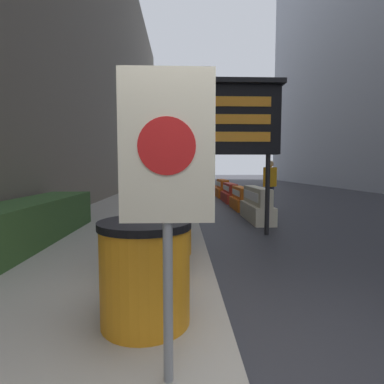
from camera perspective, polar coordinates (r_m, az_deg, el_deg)
The scene contains 15 objects.
building_left_facade at distance 13.47m, azimuth -19.48°, elevation 29.88°, with size 0.40×50.40×14.53m.
hedge_strip at distance 5.68m, azimuth -30.39°, elevation -5.64°, with size 0.90×4.93×0.75m.
barrel_drum_foreground at distance 2.66m, azimuth -8.89°, elevation -14.79°, with size 0.78×0.78×0.88m.
barrel_drum_middle at distance 3.64m, azimuth -7.03°, elevation -9.40°, with size 0.78×0.78×0.88m.
barrel_drum_back at distance 4.64m, azimuth -4.85°, elevation -6.32°, with size 0.78×0.78×0.88m.
warning_sign at distance 1.76m, azimuth -4.77°, elevation 3.91°, with size 0.56×0.08×1.89m.
message_board at distance 6.54m, azimuth 6.61°, elevation 13.52°, with size 2.39×0.36×3.29m.
jersey_barrier_cream at distance 8.49m, azimuth 12.21°, elevation -2.60°, with size 0.54×1.99×0.93m.
jersey_barrier_orange_near at distance 10.72m, azimuth 9.20°, elevation -1.40°, with size 0.52×1.69×0.79m.
jersey_barrier_red_striped at distance 12.98m, azimuth 7.22°, elevation -0.32°, with size 0.56×1.96×0.80m.
jersey_barrier_orange_far at distance 15.30m, azimuth 5.81°, elevation 0.56°, with size 0.64×1.85×0.87m.
traffic_cone_near at distance 10.33m, azimuth 10.71°, elevation -1.65°, with size 0.40×0.40×0.71m.
traffic_cone_mid at distance 16.37m, azimuth 4.53°, elevation 0.48°, with size 0.33×0.33×0.58m.
traffic_light_near_curb at distance 19.47m, azimuth 0.58°, elevation 8.11°, with size 0.28×0.45×3.64m.
pedestrian_worker at distance 10.51m, azimuth 14.62°, elevation 2.00°, with size 0.51×0.51×1.71m.
Camera 1 is at (-0.41, -1.85, 1.46)m, focal length 28.00 mm.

